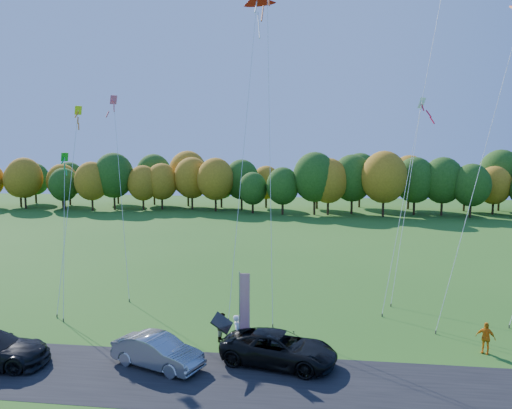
# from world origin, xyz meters

# --- Properties ---
(ground) EXTENTS (160.00, 160.00, 0.00)m
(ground) POSITION_xyz_m (0.00, 0.00, 0.00)
(ground) COLOR #245917
(asphalt_strip) EXTENTS (90.00, 6.00, 0.01)m
(asphalt_strip) POSITION_xyz_m (0.00, -4.00, 0.01)
(asphalt_strip) COLOR black
(asphalt_strip) RESTS_ON ground
(tree_line) EXTENTS (116.00, 12.00, 10.00)m
(tree_line) POSITION_xyz_m (0.00, 55.00, 0.00)
(tree_line) COLOR #1E4711
(tree_line) RESTS_ON ground
(black_suv) EXTENTS (6.17, 3.85, 1.59)m
(black_suv) POSITION_xyz_m (2.19, -1.89, 0.80)
(black_suv) COLOR black
(black_suv) RESTS_ON ground
(silver_sedan) EXTENTS (4.96, 3.20, 1.54)m
(silver_sedan) POSITION_xyz_m (-3.66, -2.98, 0.77)
(silver_sedan) COLOR #9B9A9F
(silver_sedan) RESTS_ON ground
(person_tailgate_a) EXTENTS (0.48, 0.70, 1.86)m
(person_tailgate_a) POSITION_xyz_m (-0.16, -0.38, 0.93)
(person_tailgate_a) COLOR white
(person_tailgate_a) RESTS_ON ground
(person_tailgate_b) EXTENTS (0.66, 0.81, 1.57)m
(person_tailgate_b) POSITION_xyz_m (-1.17, 0.69, 0.78)
(person_tailgate_b) COLOR gray
(person_tailgate_b) RESTS_ON ground
(person_east) EXTENTS (1.05, 0.82, 1.66)m
(person_east) POSITION_xyz_m (12.71, 0.79, 0.83)
(person_east) COLOR orange
(person_east) RESTS_ON ground
(feather_flag) EXTENTS (0.56, 0.10, 4.26)m
(feather_flag) POSITION_xyz_m (0.20, -0.50, 2.61)
(feather_flag) COLOR #999999
(feather_flag) RESTS_ON ground
(kite_delta_blue) EXTENTS (3.21, 10.65, 24.72)m
(kite_delta_blue) POSITION_xyz_m (0.62, 8.04, 12.47)
(kite_delta_blue) COLOR #4C3F33
(kite_delta_blue) RESTS_ON ground
(kite_parafoil_orange) EXTENTS (8.68, 11.97, 32.07)m
(kite_parafoil_orange) POSITION_xyz_m (11.36, 11.45, 15.79)
(kite_parafoil_orange) COLOR #4C3F33
(kite_parafoil_orange) RESTS_ON ground
(kite_delta_red) EXTENTS (2.69, 11.08, 23.29)m
(kite_delta_red) POSITION_xyz_m (-1.13, 9.35, 12.61)
(kite_delta_red) COLOR #4C3F33
(kite_delta_red) RESTS_ON ground
(kite_parafoil_rainbow) EXTENTS (7.36, 6.31, 19.85)m
(kite_parafoil_rainbow) POSITION_xyz_m (13.68, 6.11, 9.79)
(kite_parafoil_rainbow) COLOR #4C3F33
(kite_parafoil_rainbow) RESTS_ON ground
(kite_diamond_yellow) EXTENTS (1.94, 7.17, 13.97)m
(kite_diamond_yellow) POSITION_xyz_m (-12.94, 6.34, 6.83)
(kite_diamond_yellow) COLOR #4C3F33
(kite_diamond_yellow) RESTS_ON ground
(kite_diamond_green) EXTENTS (2.80, 5.73, 10.58)m
(kite_diamond_green) POSITION_xyz_m (-12.59, 4.94, 5.11)
(kite_diamond_green) COLOR #4C3F33
(kite_diamond_green) RESTS_ON ground
(kite_diamond_white) EXTENTS (3.62, 8.09, 14.89)m
(kite_diamond_white) POSITION_xyz_m (10.35, 11.65, 7.16)
(kite_diamond_white) COLOR #4C3F33
(kite_diamond_white) RESTS_ON ground
(kite_diamond_pink) EXTENTS (4.12, 7.21, 15.10)m
(kite_diamond_pink) POSITION_xyz_m (-10.70, 9.95, 7.31)
(kite_diamond_pink) COLOR #4C3F33
(kite_diamond_pink) RESTS_ON ground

